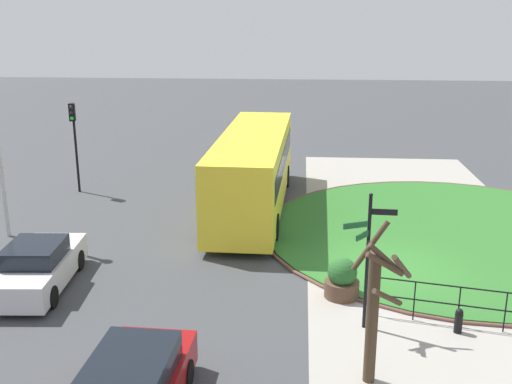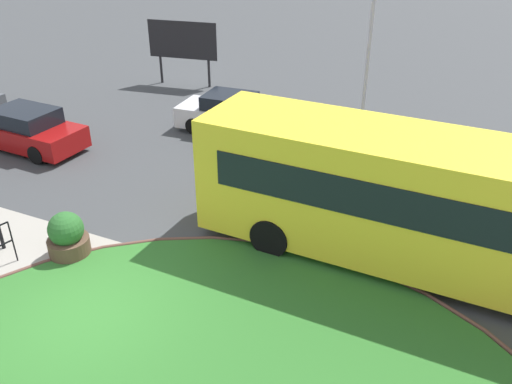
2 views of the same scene
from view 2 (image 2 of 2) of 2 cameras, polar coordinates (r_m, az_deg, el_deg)
ground at (r=11.99m, az=-17.57°, el=-12.75°), size 120.00×120.00×0.00m
sidewalk_paving at (r=11.18m, az=-23.57°, el=-17.66°), size 32.00×8.53×0.02m
bus_yellow at (r=12.53m, az=19.19°, el=-1.39°), size 11.42×2.85×3.21m
car_near_lane at (r=20.40m, az=-23.69°, el=6.18°), size 4.55×1.95×1.46m
car_far_lane at (r=20.16m, az=-2.45°, el=8.34°), size 4.37×2.01×1.45m
lamppost_tall at (r=20.61m, az=12.46°, el=18.12°), size 0.32×0.32×7.64m
billboard_left at (r=25.66m, az=-7.91°, el=15.80°), size 3.35×0.63×2.99m
planter_near_signpost at (r=13.67m, az=-19.69°, el=-4.63°), size 1.01×1.01×1.21m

